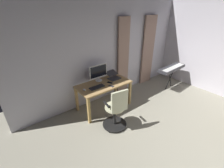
{
  "coord_description": "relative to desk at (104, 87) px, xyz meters",
  "views": [
    {
      "loc": [
        2.54,
        0.15,
        2.52
      ],
      "look_at": [
        0.73,
        -2.16,
        1.02
      ],
      "focal_mm": 24.5,
      "sensor_mm": 36.0,
      "label": 1
    }
  ],
  "objects": [
    {
      "name": "piano_keyboard",
      "position": [
        -2.4,
        0.45,
        0.06
      ],
      "size": [
        1.16,
        0.38,
        0.77
      ],
      "rotation": [
        0.0,
        0.0,
        0.05
      ],
      "color": "black",
      "rests_on": "ground"
    },
    {
      "name": "computer_mouse",
      "position": [
        0.57,
        0.01,
        0.11
      ],
      "size": [
        0.06,
        0.1,
        0.04
      ],
      "primitive_type": "ellipsoid",
      "color": "silver",
      "rests_on": "desk"
    },
    {
      "name": "desk",
      "position": [
        0.0,
        0.0,
        0.0
      ],
      "size": [
        1.39,
        0.71,
        0.73
      ],
      "color": "tan",
      "rests_on": "ground"
    },
    {
      "name": "curtain_left_panel",
      "position": [
        -2.14,
        -0.39,
        0.51
      ],
      "size": [
        0.53,
        0.06,
        2.28
      ],
      "primitive_type": "cube",
      "color": "tan",
      "rests_on": "ground"
    },
    {
      "name": "cell_phone_face_up",
      "position": [
        -0.07,
        0.23,
        0.1
      ],
      "size": [
        0.09,
        0.15,
        0.01
      ],
      "primitive_type": "cube",
      "rotation": [
        0.0,
        0.0,
        0.16
      ],
      "color": "#333338",
      "rests_on": "desk"
    },
    {
      "name": "laptop",
      "position": [
        -0.4,
        -0.11,
        0.15
      ],
      "size": [
        0.33,
        0.37,
        0.18
      ],
      "rotation": [
        0.0,
        0.0,
        0.05
      ],
      "color": "#333338",
      "rests_on": "desk"
    },
    {
      "name": "back_room_partition",
      "position": [
        -0.53,
        -0.5,
        0.74
      ],
      "size": [
        5.48,
        0.1,
        2.76
      ],
      "primitive_type": "cube",
      "color": "silver",
      "rests_on": "ground"
    },
    {
      "name": "office_chair",
      "position": [
        0.26,
        0.82,
        -0.16
      ],
      "size": [
        0.56,
        0.56,
        1.03
      ],
      "rotation": [
        0.0,
        0.0,
        2.97
      ],
      "color": "black",
      "rests_on": "ground"
    },
    {
      "name": "computer_monitor",
      "position": [
        -0.0,
        -0.24,
        0.35
      ],
      "size": [
        0.53,
        0.18,
        0.44
      ],
      "color": "white",
      "rests_on": "desk"
    },
    {
      "name": "curtain_right_panel",
      "position": [
        -1.01,
        -0.39,
        0.51
      ],
      "size": [
        0.41,
        0.06,
        2.28
      ],
      "primitive_type": "cube",
      "color": "tan",
      "rests_on": "ground"
    },
    {
      "name": "computer_keyboard",
      "position": [
        0.26,
        0.07,
        0.1
      ],
      "size": [
        0.38,
        0.15,
        0.02
      ],
      "primitive_type": "cube",
      "color": "#232328",
      "rests_on": "desk"
    },
    {
      "name": "cell_phone_by_monitor",
      "position": [
        -0.15,
        0.06,
        0.1
      ],
      "size": [
        0.11,
        0.16,
        0.01
      ],
      "primitive_type": "cube",
      "rotation": [
        0.0,
        0.0,
        0.35
      ],
      "color": "black",
      "rests_on": "desk"
    }
  ]
}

